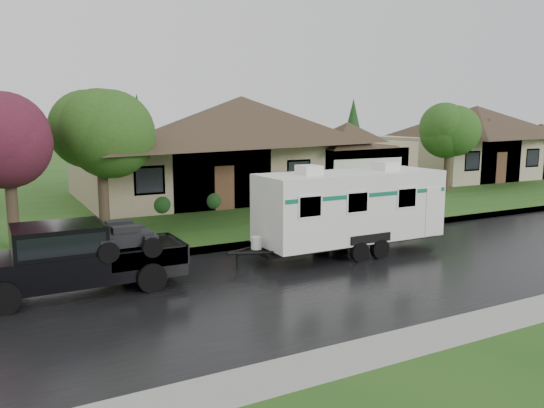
{
  "coord_description": "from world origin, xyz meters",
  "views": [
    {
      "loc": [
        -11.1,
        -14.18,
        4.44
      ],
      "look_at": [
        -2.42,
        2.0,
        1.49
      ],
      "focal_mm": 35.0,
      "sensor_mm": 36.0,
      "label": 1
    }
  ],
  "objects": [
    {
      "name": "tree_red",
      "position": [
        -10.51,
        5.1,
        3.59
      ],
      "size": [
        3.0,
        3.0,
        4.97
      ],
      "color": "#382B1E",
      "rests_on": "lawn"
    },
    {
      "name": "tree_left_green",
      "position": [
        -7.31,
        6.52,
        4.05
      ],
      "size": [
        3.4,
        3.4,
        5.63
      ],
      "color": "#382B1E",
      "rests_on": "lawn"
    },
    {
      "name": "lawn",
      "position": [
        0.0,
        15.0,
        0.07
      ],
      "size": [
        140.0,
        26.0,
        0.15
      ],
      "primitive_type": "cube",
      "color": "#234E18",
      "rests_on": "ground"
    },
    {
      "name": "house_main",
      "position": [
        2.29,
        13.84,
        3.59
      ],
      "size": [
        19.44,
        10.8,
        6.9
      ],
      "color": "gray",
      "rests_on": "lawn"
    },
    {
      "name": "curb",
      "position": [
        0.0,
        2.25,
        0.07
      ],
      "size": [
        140.0,
        0.5,
        0.15
      ],
      "primitive_type": "cube",
      "color": "gray",
      "rests_on": "ground"
    },
    {
      "name": "shrub_row",
      "position": [
        2.0,
        9.3,
        0.65
      ],
      "size": [
        13.6,
        1.0,
        1.0
      ],
      "color": "#143814",
      "rests_on": "lawn"
    },
    {
      "name": "house_neighbor",
      "position": [
        22.27,
        14.34,
        3.32
      ],
      "size": [
        15.12,
        9.72,
        6.45
      ],
      "color": "#BFB18E",
      "rests_on": "lawn"
    },
    {
      "name": "road",
      "position": [
        0.0,
        -2.0,
        0.01
      ],
      "size": [
        140.0,
        8.0,
        0.01
      ],
      "primitive_type": "cube",
      "color": "black",
      "rests_on": "ground"
    },
    {
      "name": "travel_trailer",
      "position": [
        -0.61,
        -0.13,
        1.6
      ],
      "size": [
        6.71,
        2.36,
        3.01
      ],
      "color": "white",
      "rests_on": "ground"
    },
    {
      "name": "tree_right_green",
      "position": [
        13.16,
        8.8,
        3.78
      ],
      "size": [
        3.17,
        3.17,
        5.24
      ],
      "color": "#382B1E",
      "rests_on": "lawn"
    },
    {
      "name": "ground",
      "position": [
        0.0,
        0.0,
        0.0
      ],
      "size": [
        140.0,
        140.0,
        0.0
      ],
      "primitive_type": "plane",
      "color": "#234E18",
      "rests_on": "ground"
    },
    {
      "name": "pickup_truck",
      "position": [
        -9.41,
        -0.13,
        0.97
      ],
      "size": [
        5.44,
        2.07,
        1.81
      ],
      "color": "black",
      "rests_on": "ground"
    }
  ]
}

